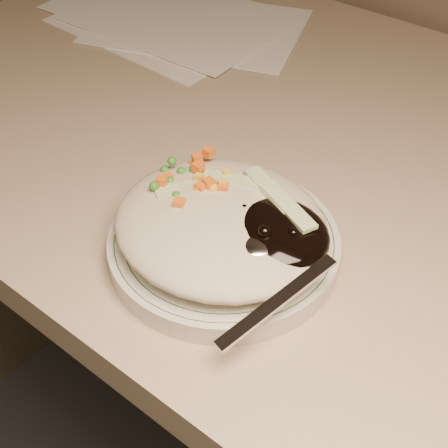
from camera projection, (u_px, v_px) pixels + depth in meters
The scene contains 5 objects.
desk at pixel (366, 301), 0.79m from camera, with size 1.40×0.70×0.74m.
plate at pixel (224, 245), 0.56m from camera, with size 0.21×0.21×0.02m, color silver.
plate_rim at pixel (224, 237), 0.56m from camera, with size 0.20×0.20×0.00m.
meal at pixel (227, 222), 0.54m from camera, with size 0.21×0.19×0.05m.
papers at pixel (173, 19), 0.93m from camera, with size 0.43×0.30×0.00m.
Camera 1 is at (0.18, 0.86, 1.15)m, focal length 50.00 mm.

